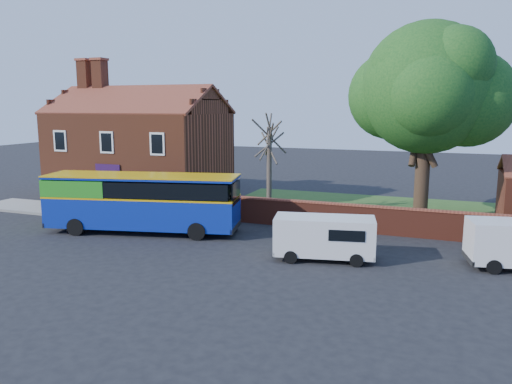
% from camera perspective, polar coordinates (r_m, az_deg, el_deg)
% --- Properties ---
extents(ground, '(120.00, 120.00, 0.00)m').
position_cam_1_polar(ground, '(26.38, -13.98, -6.03)').
color(ground, black).
rests_on(ground, ground).
extents(pavement, '(18.00, 3.50, 0.12)m').
position_cam_1_polar(pavement, '(34.95, -18.05, -2.23)').
color(pavement, gray).
rests_on(pavement, ground).
extents(kerb, '(18.00, 0.15, 0.14)m').
position_cam_1_polar(kerb, '(33.64, -19.92, -2.78)').
color(kerb, slate).
rests_on(kerb, ground).
extents(grass_strip, '(26.00, 12.00, 0.04)m').
position_cam_1_polar(grass_strip, '(34.49, 17.65, -2.43)').
color(grass_strip, '#426B28').
rests_on(grass_strip, ground).
extents(shop_building, '(12.30, 8.13, 10.50)m').
position_cam_1_polar(shop_building, '(39.03, -13.05, 4.21)').
color(shop_building, brown).
rests_on(shop_building, ground).
extents(boundary_wall, '(22.00, 0.38, 1.60)m').
position_cam_1_polar(boundary_wall, '(28.47, 16.99, -3.31)').
color(boundary_wall, maroon).
rests_on(boundary_wall, ground).
extents(bus, '(11.09, 5.03, 3.28)m').
position_cam_1_polar(bus, '(28.84, -13.47, -0.86)').
color(bus, '#0D2899').
rests_on(bus, ground).
extents(van_near, '(4.86, 2.70, 2.01)m').
position_cam_1_polar(van_near, '(23.39, 7.84, -5.01)').
color(van_near, silver).
rests_on(van_near, ground).
extents(large_tree, '(9.84, 7.78, 12.00)m').
position_cam_1_polar(large_tree, '(31.99, 19.14, 10.70)').
color(large_tree, black).
rests_on(large_tree, ground).
extents(bare_tree, '(2.36, 2.81, 6.29)m').
position_cam_1_polar(bare_tree, '(32.01, 1.52, 2.93)').
color(bare_tree, '#4C4238').
rests_on(bare_tree, ground).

